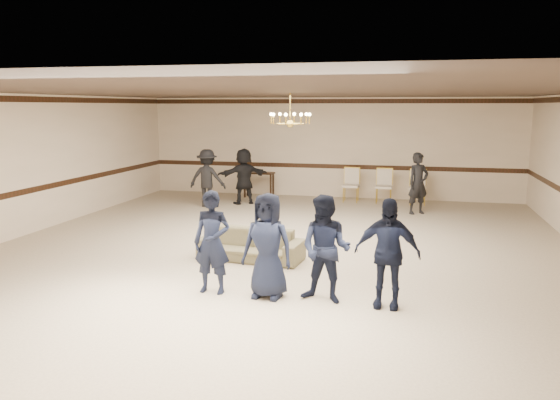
{
  "coord_description": "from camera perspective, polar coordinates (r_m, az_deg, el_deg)",
  "views": [
    {
      "loc": [
        2.55,
        -10.58,
        2.92
      ],
      "look_at": [
        0.14,
        -0.5,
        1.14
      ],
      "focal_mm": 35.14,
      "sensor_mm": 36.0,
      "label": 1
    }
  ],
  "objects": [
    {
      "name": "adult_right",
      "position": [
        15.41,
        14.18,
        1.69
      ],
      "size": [
        0.74,
        0.68,
        1.69
      ],
      "primitive_type": "imported",
      "rotation": [
        0.0,
        0.0,
        0.6
      ],
      "color": "black",
      "rests_on": "floor"
    },
    {
      "name": "boy_b",
      "position": [
        8.41,
        -1.3,
        -4.77
      ],
      "size": [
        0.85,
        0.6,
        1.63
      ],
      "primitive_type": "imported",
      "rotation": [
        0.0,
        0.0,
        -0.1
      ],
      "color": "black",
      "rests_on": "floor"
    },
    {
      "name": "chandelier",
      "position": [
        11.86,
        1.06,
        9.51
      ],
      "size": [
        0.94,
        0.94,
        0.89
      ],
      "primitive_type": null,
      "color": "gold",
      "rests_on": "ceiling"
    },
    {
      "name": "boy_c",
      "position": [
        8.23,
        4.79,
        -5.12
      ],
      "size": [
        0.9,
        0.77,
        1.63
      ],
      "primitive_type": "imported",
      "rotation": [
        0.0,
        0.0,
        -0.2
      ],
      "color": "black",
      "rests_on": "floor"
    },
    {
      "name": "room",
      "position": [
        10.97,
        -0.08,
        2.81
      ],
      "size": [
        12.01,
        14.01,
        3.21
      ],
      "color": "beige",
      "rests_on": "ground"
    },
    {
      "name": "adult_left",
      "position": [
        16.18,
        -7.57,
        2.27
      ],
      "size": [
        1.09,
        0.63,
        1.69
      ],
      "primitive_type": "imported",
      "rotation": [
        0.0,
        0.0,
        3.15
      ],
      "color": "black",
      "rests_on": "floor"
    },
    {
      "name": "adult_mid",
      "position": [
        16.54,
        -3.79,
        2.5
      ],
      "size": [
        1.58,
        1.28,
        1.69
      ],
      "primitive_type": "imported",
      "rotation": [
        0.0,
        0.0,
        3.73
      ],
      "color": "black",
      "rests_on": "floor"
    },
    {
      "name": "banquet_chair_right",
      "position": [
        16.92,
        14.14,
        1.27
      ],
      "size": [
        0.55,
        0.55,
        1.03
      ],
      "primitive_type": null,
      "rotation": [
        0.0,
        0.0,
        -0.1
      ],
      "color": "beige",
      "rests_on": "floor"
    },
    {
      "name": "chair_rail",
      "position": [
        17.86,
        5.19,
        3.52
      ],
      "size": [
        12.0,
        0.02,
        0.14
      ],
      "primitive_type": "cube",
      "color": "black",
      "rests_on": "wall_back"
    },
    {
      "name": "settee",
      "position": [
        10.58,
        -3.03,
        -4.67
      ],
      "size": [
        2.06,
        0.97,
        0.58
      ],
      "primitive_type": "imported",
      "rotation": [
        0.0,
        0.0,
        -0.1
      ],
      "color": "#766B4E",
      "rests_on": "floor"
    },
    {
      "name": "banquet_chair_mid",
      "position": [
        16.94,
        10.76,
        1.4
      ],
      "size": [
        0.51,
        0.51,
        1.03
      ],
      "primitive_type": null,
      "rotation": [
        0.0,
        0.0,
        -0.03
      ],
      "color": "beige",
      "rests_on": "floor"
    },
    {
      "name": "banquet_chair_left",
      "position": [
        17.01,
        7.4,
        1.53
      ],
      "size": [
        0.54,
        0.54,
        1.03
      ],
      "primitive_type": null,
      "rotation": [
        0.0,
        0.0,
        -0.08
      ],
      "color": "beige",
      "rests_on": "floor"
    },
    {
      "name": "boy_d",
      "position": [
        8.15,
        11.08,
        -5.43
      ],
      "size": [
        0.98,
        0.47,
        1.63
      ],
      "primitive_type": "imported",
      "rotation": [
        0.0,
        0.0,
        -0.08
      ],
      "color": "black",
      "rests_on": "floor"
    },
    {
      "name": "crown_molding",
      "position": [
        17.75,
        5.29,
        10.21
      ],
      "size": [
        12.0,
        0.02,
        0.14
      ],
      "primitive_type": "cube",
      "color": "black",
      "rests_on": "wall_back"
    },
    {
      "name": "boy_a",
      "position": [
        8.67,
        -7.08,
        -4.39
      ],
      "size": [
        0.6,
        0.4,
        1.63
      ],
      "primitive_type": "imported",
      "rotation": [
        0.0,
        0.0,
        -0.02
      ],
      "color": "black",
      "rests_on": "floor"
    },
    {
      "name": "console_table",
      "position": [
        17.78,
        -2.2,
        1.61
      ],
      "size": [
        1.01,
        0.5,
        0.82
      ],
      "primitive_type": "cube",
      "rotation": [
        0.0,
        0.0,
        -0.09
      ],
      "color": "black",
      "rests_on": "floor"
    }
  ]
}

